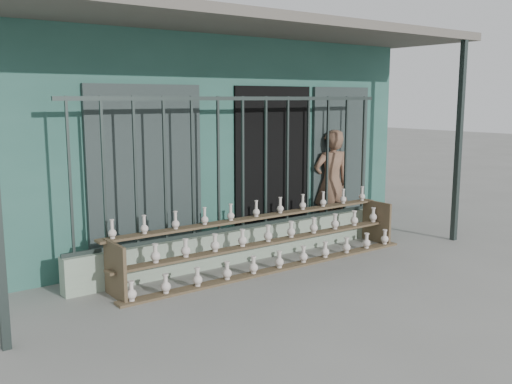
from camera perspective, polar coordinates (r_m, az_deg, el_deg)
ground at (r=7.00m, az=4.95°, el=-9.18°), size 60.00×60.00×0.00m
workshop_building at (r=10.21m, az=-10.90°, el=5.82°), size 7.40×6.60×3.21m
parapet_wall at (r=7.92m, az=-1.30°, el=-5.26°), size 5.00×0.20×0.45m
security_fence at (r=7.71m, az=-1.33°, el=2.85°), size 5.00×0.04×1.80m
shelf_rack at (r=7.63m, az=1.23°, el=-4.78°), size 4.50×0.68×0.85m
elderly_woman at (r=9.30m, az=7.54°, el=0.88°), size 0.71×0.55×1.73m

